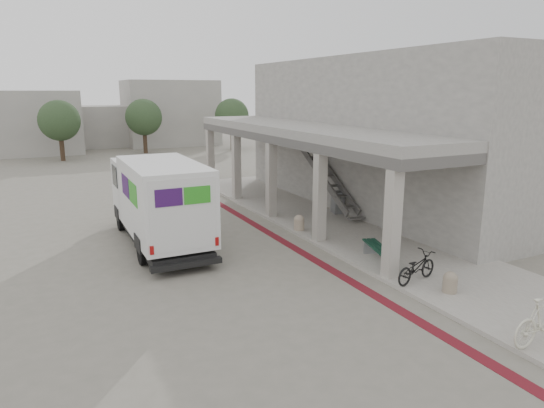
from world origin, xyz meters
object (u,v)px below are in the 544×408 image
fedex_truck (158,199)px  bench (379,252)px  utility_cabinet (338,202)px  bicycle_cream (544,320)px  bicycle_black (416,267)px

fedex_truck → bench: 8.00m
bench → utility_cabinet: size_ratio=2.14×
bench → utility_cabinet: 6.46m
utility_cabinet → bicycle_cream: bearing=-89.8°
fedex_truck → bicycle_black: fedex_truck is taller
fedex_truck → utility_cabinet: size_ratio=7.54×
bicycle_black → bicycle_cream: bicycle_cream is taller
fedex_truck → bicycle_black: (5.66, -7.21, -1.11)m
bench → utility_cabinet: bearing=85.4°
fedex_truck → bicycle_cream: bearing=-62.5°
bicycle_cream → fedex_truck: bearing=27.1°
utility_cabinet → bench: bearing=-99.5°
utility_cabinet → bicycle_black: size_ratio=0.59×
bench → bicycle_black: 1.80m
bench → bicycle_black: size_ratio=1.25×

